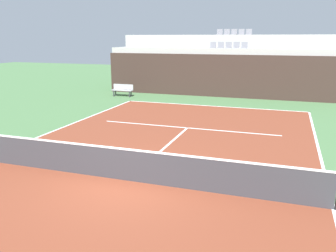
% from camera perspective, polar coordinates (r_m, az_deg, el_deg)
% --- Properties ---
extents(ground_plane, '(80.00, 80.00, 0.00)m').
position_cam_1_polar(ground_plane, '(10.27, -6.67, -8.87)').
color(ground_plane, '#477042').
extents(court_surface, '(11.00, 24.00, 0.01)m').
position_cam_1_polar(court_surface, '(10.27, -6.67, -8.85)').
color(court_surface, brown).
rests_on(court_surface, ground_plane).
extents(baseline_far, '(11.00, 0.10, 0.00)m').
position_cam_1_polar(baseline_far, '(21.24, 7.25, 3.25)').
color(baseline_far, white).
rests_on(baseline_far, court_surface).
extents(sideline_right, '(0.10, 24.00, 0.00)m').
position_cam_1_polar(sideline_right, '(9.48, 25.43, -12.20)').
color(sideline_right, white).
rests_on(sideline_right, court_surface).
extents(service_line_far, '(8.26, 0.10, 0.00)m').
position_cam_1_polar(service_line_far, '(15.97, 3.18, -0.30)').
color(service_line_far, white).
rests_on(service_line_far, court_surface).
extents(centre_service_line, '(0.10, 6.40, 0.00)m').
position_cam_1_polar(centre_service_line, '(13.04, -0.64, -3.64)').
color(centre_service_line, white).
rests_on(centre_service_line, court_surface).
extents(back_wall, '(17.16, 0.30, 2.90)m').
position_cam_1_polar(back_wall, '(24.53, 9.08, 8.05)').
color(back_wall, '#33231E').
rests_on(back_wall, ground_plane).
extents(stands_tier_lower, '(17.16, 2.40, 3.29)m').
position_cam_1_polar(stands_tier_lower, '(25.83, 9.63, 8.77)').
color(stands_tier_lower, '#9E9E99').
rests_on(stands_tier_lower, ground_plane).
extents(stands_tier_upper, '(17.16, 2.40, 4.23)m').
position_cam_1_polar(stands_tier_upper, '(28.16, 10.48, 10.12)').
color(stands_tier_upper, '#9E9E99').
rests_on(stands_tier_upper, ground_plane).
extents(seating_row_lower, '(2.67, 0.44, 0.44)m').
position_cam_1_polar(seating_row_lower, '(25.83, 9.83, 12.70)').
color(seating_row_lower, slate).
rests_on(seating_row_lower, stands_tier_lower).
extents(seating_row_upper, '(2.67, 0.44, 0.44)m').
position_cam_1_polar(seating_row_upper, '(28.19, 10.72, 14.67)').
color(seating_row_upper, slate).
rests_on(seating_row_upper, stands_tier_upper).
extents(tennis_net, '(11.08, 0.08, 1.07)m').
position_cam_1_polar(tennis_net, '(10.08, -6.75, -6.21)').
color(tennis_net, black).
rests_on(tennis_net, court_surface).
extents(player_bench, '(1.50, 0.40, 0.85)m').
position_cam_1_polar(player_bench, '(24.79, -7.41, 5.97)').
color(player_bench, '#99999E').
rests_on(player_bench, ground_plane).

